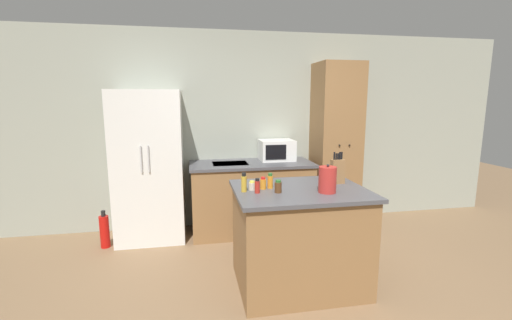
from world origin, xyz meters
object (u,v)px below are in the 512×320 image
object	(u,v)px
pantry_cabinet	(335,146)
spice_bottle_green_herb	(244,183)
knife_block	(338,171)
kettle	(327,180)
spice_bottle_short_red	(252,186)
spice_bottle_amber_oil	(278,187)
refrigerator	(149,166)
fire_extinguisher	(105,231)
microwave	(276,150)
spice_bottle_orange_cap	(270,181)
spice_bottle_tall_dark	(263,183)
spice_bottle_pale_salt	(257,186)

from	to	relation	value
pantry_cabinet	spice_bottle_green_herb	size ratio (longest dim) A/B	13.00
knife_block	kettle	size ratio (longest dim) A/B	1.22
spice_bottle_short_red	spice_bottle_amber_oil	size ratio (longest dim) A/B	0.74
spice_bottle_amber_oil	knife_block	bearing A→B (deg)	19.11
refrigerator	spice_bottle_amber_oil	size ratio (longest dim) A/B	16.38
spice_bottle_short_red	fire_extinguisher	distance (m)	2.08
spice_bottle_green_herb	fire_extinguisher	distance (m)	2.06
microwave	spice_bottle_short_red	distance (m)	1.60
spice_bottle_green_herb	kettle	distance (m)	0.72
microwave	knife_block	size ratio (longest dim) A/B	1.48
microwave	spice_bottle_orange_cap	size ratio (longest dim) A/B	3.22
spice_bottle_green_herb	pantry_cabinet	bearing A→B (deg)	44.77
refrigerator	spice_bottle_short_red	world-z (taller)	refrigerator
refrigerator	spice_bottle_green_herb	world-z (taller)	refrigerator
spice_bottle_amber_oil	kettle	distance (m)	0.43
spice_bottle_short_red	kettle	xyz separation A→B (m)	(0.62, -0.20, 0.07)
spice_bottle_orange_cap	fire_extinguisher	bearing A→B (deg)	146.70
spice_bottle_short_red	spice_bottle_orange_cap	world-z (taller)	spice_bottle_orange_cap
pantry_cabinet	spice_bottle_short_red	xyz separation A→B (m)	(-1.40, -1.43, -0.13)
spice_bottle_orange_cap	fire_extinguisher	xyz separation A→B (m)	(-1.72, 1.13, -0.79)
pantry_cabinet	spice_bottle_orange_cap	size ratio (longest dim) A/B	15.71
spice_bottle_green_herb	fire_extinguisher	xyz separation A→B (m)	(-1.47, 1.21, -0.80)
spice_bottle_amber_oil	spice_bottle_orange_cap	world-z (taller)	spice_bottle_orange_cap
fire_extinguisher	refrigerator	bearing A→B (deg)	21.62
refrigerator	fire_extinguisher	bearing A→B (deg)	-158.38
knife_block	spice_bottle_tall_dark	distance (m)	0.75
spice_bottle_orange_cap	spice_bottle_green_herb	bearing A→B (deg)	-163.37
spice_bottle_amber_oil	spice_bottle_orange_cap	distance (m)	0.16
spice_bottle_green_herb	kettle	world-z (taller)	kettle
spice_bottle_amber_oil	spice_bottle_orange_cap	bearing A→B (deg)	102.17
microwave	knife_block	xyz separation A→B (m)	(0.25, -1.39, -0.01)
spice_bottle_tall_dark	kettle	distance (m)	0.56
spice_bottle_short_red	spice_bottle_green_herb	distance (m)	0.10
microwave	kettle	distance (m)	1.69
spice_bottle_tall_dark	kettle	bearing A→B (deg)	-22.31
spice_bottle_pale_salt	refrigerator	bearing A→B (deg)	125.71
knife_block	fire_extinguisher	xyz separation A→B (m)	(-2.39, 1.07, -0.85)
spice_bottle_orange_cap	fire_extinguisher	world-z (taller)	spice_bottle_orange_cap
knife_block	spice_bottle_amber_oil	size ratio (longest dim) A/B	2.73
spice_bottle_amber_oil	kettle	size ratio (longest dim) A/B	0.45
spice_bottle_amber_oil	fire_extinguisher	xyz separation A→B (m)	(-1.75, 1.29, -0.78)
pantry_cabinet	kettle	xyz separation A→B (m)	(-0.78, -1.62, -0.06)
spice_bottle_short_red	pantry_cabinet	bearing A→B (deg)	45.46
microwave	spice_bottle_short_red	size ratio (longest dim) A/B	5.46
microwave	spice_bottle_pale_salt	distance (m)	1.69
kettle	fire_extinguisher	world-z (taller)	kettle
spice_bottle_short_red	kettle	bearing A→B (deg)	-17.75
knife_block	spice_bottle_amber_oil	distance (m)	0.68
pantry_cabinet	kettle	world-z (taller)	pantry_cabinet
spice_bottle_orange_cap	fire_extinguisher	distance (m)	2.21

